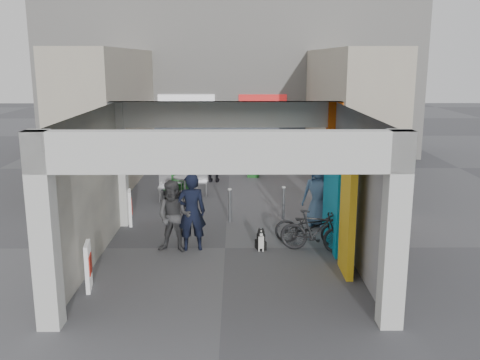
{
  "coord_description": "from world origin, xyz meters",
  "views": [
    {
      "loc": [
        0.28,
        -12.71,
        4.64
      ],
      "look_at": [
        0.38,
        1.0,
        1.53
      ],
      "focal_mm": 40.0,
      "sensor_mm": 36.0,
      "label": 1
    }
  ],
  "objects_px": {
    "man_crates": "(214,159)",
    "white_van": "(298,148)",
    "cafe_set": "(182,188)",
    "man_elderly": "(318,194)",
    "man_back_turned": "(174,217)",
    "bicycle_front": "(310,227)",
    "border_collie": "(261,241)",
    "produce_stand": "(178,186)",
    "man_with_dog": "(191,212)",
    "bicycle_rear": "(315,231)"
  },
  "relations": [
    {
      "from": "bicycle_front",
      "to": "border_collie",
      "type": "bearing_deg",
      "value": 122.21
    },
    {
      "from": "man_with_dog",
      "to": "man_elderly",
      "type": "bearing_deg",
      "value": -160.35
    },
    {
      "from": "man_back_turned",
      "to": "bicycle_rear",
      "type": "bearing_deg",
      "value": 10.12
    },
    {
      "from": "man_crates",
      "to": "man_elderly",
      "type": "bearing_deg",
      "value": 124.79
    },
    {
      "from": "cafe_set",
      "to": "man_back_turned",
      "type": "bearing_deg",
      "value": -86.28
    },
    {
      "from": "produce_stand",
      "to": "border_collie",
      "type": "height_order",
      "value": "produce_stand"
    },
    {
      "from": "border_collie",
      "to": "man_with_dog",
      "type": "distance_m",
      "value": 1.86
    },
    {
      "from": "border_collie",
      "to": "white_van",
      "type": "height_order",
      "value": "white_van"
    },
    {
      "from": "man_back_turned",
      "to": "white_van",
      "type": "bearing_deg",
      "value": 79.62
    },
    {
      "from": "bicycle_front",
      "to": "produce_stand",
      "type": "bearing_deg",
      "value": 51.02
    },
    {
      "from": "cafe_set",
      "to": "bicycle_rear",
      "type": "bearing_deg",
      "value": -54.62
    },
    {
      "from": "cafe_set",
      "to": "man_crates",
      "type": "xyz_separation_m",
      "value": [
        1.01,
        2.36,
        0.55
      ]
    },
    {
      "from": "border_collie",
      "to": "cafe_set",
      "type": "bearing_deg",
      "value": 100.72
    },
    {
      "from": "man_back_turned",
      "to": "man_elderly",
      "type": "height_order",
      "value": "man_elderly"
    },
    {
      "from": "border_collie",
      "to": "man_back_turned",
      "type": "xyz_separation_m",
      "value": [
        -2.13,
        -0.08,
        0.66
      ]
    },
    {
      "from": "man_back_turned",
      "to": "white_van",
      "type": "distance_m",
      "value": 11.78
    },
    {
      "from": "cafe_set",
      "to": "man_back_turned",
      "type": "height_order",
      "value": "man_back_turned"
    },
    {
      "from": "bicycle_front",
      "to": "bicycle_rear",
      "type": "bearing_deg",
      "value": -159.09
    },
    {
      "from": "man_elderly",
      "to": "bicycle_rear",
      "type": "distance_m",
      "value": 2.21
    },
    {
      "from": "border_collie",
      "to": "white_van",
      "type": "bearing_deg",
      "value": 64.07
    },
    {
      "from": "border_collie",
      "to": "man_crates",
      "type": "distance_m",
      "value": 7.73
    },
    {
      "from": "man_elderly",
      "to": "man_crates",
      "type": "relative_size",
      "value": 1.04
    },
    {
      "from": "produce_stand",
      "to": "white_van",
      "type": "height_order",
      "value": "white_van"
    },
    {
      "from": "man_with_dog",
      "to": "white_van",
      "type": "bearing_deg",
      "value": -119.84
    },
    {
      "from": "bicycle_rear",
      "to": "man_elderly",
      "type": "bearing_deg",
      "value": 8.11
    },
    {
      "from": "bicycle_front",
      "to": "white_van",
      "type": "height_order",
      "value": "white_van"
    },
    {
      "from": "produce_stand",
      "to": "bicycle_front",
      "type": "height_order",
      "value": "bicycle_front"
    },
    {
      "from": "cafe_set",
      "to": "man_crates",
      "type": "relative_size",
      "value": 0.9
    },
    {
      "from": "bicycle_rear",
      "to": "man_back_turned",
      "type": "bearing_deg",
      "value": 107.56
    },
    {
      "from": "border_collie",
      "to": "man_back_turned",
      "type": "relative_size",
      "value": 0.33
    },
    {
      "from": "man_back_turned",
      "to": "bicycle_front",
      "type": "xyz_separation_m",
      "value": [
        3.39,
        0.48,
        -0.42
      ]
    },
    {
      "from": "cafe_set",
      "to": "man_crates",
      "type": "bearing_deg",
      "value": 66.75
    },
    {
      "from": "border_collie",
      "to": "white_van",
      "type": "xyz_separation_m",
      "value": [
        2.17,
        10.89,
        0.52
      ]
    },
    {
      "from": "produce_stand",
      "to": "white_van",
      "type": "distance_m",
      "value": 7.11
    },
    {
      "from": "cafe_set",
      "to": "man_elderly",
      "type": "height_order",
      "value": "man_elderly"
    },
    {
      "from": "man_elderly",
      "to": "bicycle_rear",
      "type": "height_order",
      "value": "man_elderly"
    },
    {
      "from": "man_elderly",
      "to": "bicycle_front",
      "type": "bearing_deg",
      "value": -83.16
    },
    {
      "from": "border_collie",
      "to": "bicycle_front",
      "type": "xyz_separation_m",
      "value": [
        1.26,
        0.4,
        0.23
      ]
    },
    {
      "from": "produce_stand",
      "to": "man_crates",
      "type": "height_order",
      "value": "man_crates"
    },
    {
      "from": "bicycle_front",
      "to": "white_van",
      "type": "bearing_deg",
      "value": 9.51
    },
    {
      "from": "border_collie",
      "to": "bicycle_front",
      "type": "bearing_deg",
      "value": 3.07
    },
    {
      "from": "cafe_set",
      "to": "produce_stand",
      "type": "distance_m",
      "value": 0.54
    },
    {
      "from": "produce_stand",
      "to": "bicycle_front",
      "type": "xyz_separation_m",
      "value": [
        3.93,
        -5.3,
        0.19
      ]
    },
    {
      "from": "border_collie",
      "to": "bicycle_front",
      "type": "height_order",
      "value": "bicycle_front"
    },
    {
      "from": "man_crates",
      "to": "white_van",
      "type": "height_order",
      "value": "man_crates"
    },
    {
      "from": "border_collie",
      "to": "bicycle_rear",
      "type": "xyz_separation_m",
      "value": [
        1.32,
        -0.13,
        0.29
      ]
    },
    {
      "from": "man_back_turned",
      "to": "cafe_set",
      "type": "bearing_deg",
      "value": 104.72
    },
    {
      "from": "produce_stand",
      "to": "border_collie",
      "type": "relative_size",
      "value": 1.83
    },
    {
      "from": "man_crates",
      "to": "produce_stand",
      "type": "bearing_deg",
      "value": 61.99
    },
    {
      "from": "border_collie",
      "to": "man_with_dog",
      "type": "height_order",
      "value": "man_with_dog"
    }
  ]
}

